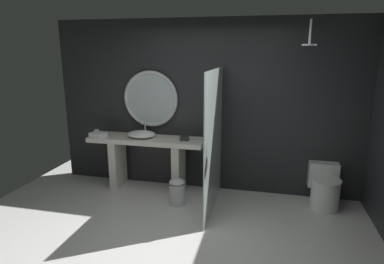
{
  "coord_description": "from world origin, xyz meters",
  "views": [
    {
      "loc": [
        0.92,
        -3.02,
        2.14
      ],
      "look_at": [
        0.05,
        0.71,
        1.19
      ],
      "focal_mm": 30.97,
      "sensor_mm": 36.0,
      "label": 1
    }
  ],
  "objects_px": {
    "tumbler_cup": "(97,132)",
    "toilet": "(324,187)",
    "folded_hand_towel": "(98,135)",
    "tissue_box": "(185,138)",
    "rain_shower_head": "(309,42)",
    "vessel_sink": "(141,134)",
    "waste_bin": "(177,192)",
    "round_wall_mirror": "(151,99)"
  },
  "relations": [
    {
      "from": "tumbler_cup",
      "to": "toilet",
      "type": "relative_size",
      "value": 0.16
    },
    {
      "from": "tumbler_cup",
      "to": "folded_hand_towel",
      "type": "relative_size",
      "value": 0.44
    },
    {
      "from": "tissue_box",
      "to": "rain_shower_head",
      "type": "relative_size",
      "value": 0.39
    },
    {
      "from": "vessel_sink",
      "to": "toilet",
      "type": "bearing_deg",
      "value": -0.14
    },
    {
      "from": "folded_hand_towel",
      "to": "tumbler_cup",
      "type": "bearing_deg",
      "value": 129.53
    },
    {
      "from": "vessel_sink",
      "to": "waste_bin",
      "type": "bearing_deg",
      "value": -31.87
    },
    {
      "from": "tissue_box",
      "to": "folded_hand_towel",
      "type": "distance_m",
      "value": 1.35
    },
    {
      "from": "rain_shower_head",
      "to": "toilet",
      "type": "distance_m",
      "value": 2.01
    },
    {
      "from": "tissue_box",
      "to": "round_wall_mirror",
      "type": "height_order",
      "value": "round_wall_mirror"
    },
    {
      "from": "vessel_sink",
      "to": "round_wall_mirror",
      "type": "relative_size",
      "value": 0.5
    },
    {
      "from": "vessel_sink",
      "to": "toilet",
      "type": "distance_m",
      "value": 2.77
    },
    {
      "from": "tissue_box",
      "to": "round_wall_mirror",
      "type": "relative_size",
      "value": 0.14
    },
    {
      "from": "tumbler_cup",
      "to": "rain_shower_head",
      "type": "distance_m",
      "value": 3.33
    },
    {
      "from": "tissue_box",
      "to": "folded_hand_towel",
      "type": "height_order",
      "value": "folded_hand_towel"
    },
    {
      "from": "vessel_sink",
      "to": "tumbler_cup",
      "type": "distance_m",
      "value": 0.73
    },
    {
      "from": "rain_shower_head",
      "to": "folded_hand_towel",
      "type": "xyz_separation_m",
      "value": [
        -2.97,
        0.12,
        -1.36
      ]
    },
    {
      "from": "rain_shower_head",
      "to": "tumbler_cup",
      "type": "bearing_deg",
      "value": 176.12
    },
    {
      "from": "vessel_sink",
      "to": "waste_bin",
      "type": "height_order",
      "value": "vessel_sink"
    },
    {
      "from": "tissue_box",
      "to": "rain_shower_head",
      "type": "bearing_deg",
      "value": -8.11
    },
    {
      "from": "round_wall_mirror",
      "to": "rain_shower_head",
      "type": "height_order",
      "value": "rain_shower_head"
    },
    {
      "from": "round_wall_mirror",
      "to": "folded_hand_towel",
      "type": "distance_m",
      "value": 0.98
    },
    {
      "from": "tumbler_cup",
      "to": "waste_bin",
      "type": "relative_size",
      "value": 0.26
    },
    {
      "from": "rain_shower_head",
      "to": "folded_hand_towel",
      "type": "relative_size",
      "value": 1.41
    },
    {
      "from": "vessel_sink",
      "to": "toilet",
      "type": "height_order",
      "value": "vessel_sink"
    },
    {
      "from": "tissue_box",
      "to": "waste_bin",
      "type": "relative_size",
      "value": 0.32
    },
    {
      "from": "tumbler_cup",
      "to": "rain_shower_head",
      "type": "bearing_deg",
      "value": -3.88
    },
    {
      "from": "tissue_box",
      "to": "toilet",
      "type": "distance_m",
      "value": 2.09
    },
    {
      "from": "toilet",
      "to": "folded_hand_towel",
      "type": "bearing_deg",
      "value": -177.8
    },
    {
      "from": "rain_shower_head",
      "to": "waste_bin",
      "type": "xyz_separation_m",
      "value": [
        -1.63,
        -0.17,
        -2.05
      ]
    },
    {
      "from": "toilet",
      "to": "tissue_box",
      "type": "bearing_deg",
      "value": -179.47
    },
    {
      "from": "round_wall_mirror",
      "to": "tissue_box",
      "type": "bearing_deg",
      "value": -22.65
    },
    {
      "from": "tissue_box",
      "to": "rain_shower_head",
      "type": "xyz_separation_m",
      "value": [
        1.62,
        -0.23,
        1.37
      ]
    },
    {
      "from": "vessel_sink",
      "to": "folded_hand_towel",
      "type": "bearing_deg",
      "value": -168.38
    },
    {
      "from": "round_wall_mirror",
      "to": "waste_bin",
      "type": "distance_m",
      "value": 1.5
    },
    {
      "from": "tumbler_cup",
      "to": "folded_hand_towel",
      "type": "distance_m",
      "value": 0.11
    },
    {
      "from": "round_wall_mirror",
      "to": "toilet",
      "type": "height_order",
      "value": "round_wall_mirror"
    },
    {
      "from": "vessel_sink",
      "to": "tissue_box",
      "type": "bearing_deg",
      "value": -2.07
    },
    {
      "from": "vessel_sink",
      "to": "tissue_box",
      "type": "xyz_separation_m",
      "value": [
        0.69,
        -0.02,
        -0.02
      ]
    },
    {
      "from": "waste_bin",
      "to": "tissue_box",
      "type": "bearing_deg",
      "value": 88.85
    },
    {
      "from": "waste_bin",
      "to": "folded_hand_towel",
      "type": "distance_m",
      "value": 1.53
    },
    {
      "from": "tissue_box",
      "to": "rain_shower_head",
      "type": "height_order",
      "value": "rain_shower_head"
    },
    {
      "from": "round_wall_mirror",
      "to": "waste_bin",
      "type": "xyz_separation_m",
      "value": [
        0.6,
        -0.65,
        -1.21
      ]
    }
  ]
}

